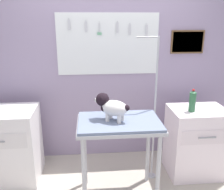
% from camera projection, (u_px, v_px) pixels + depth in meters
% --- Properties ---
extents(rear_wall_panel, '(4.00, 0.09, 2.30)m').
position_uv_depth(rear_wall_panel, '(107.00, 76.00, 3.39)').
color(rear_wall_panel, '#9E8CAA').
rests_on(rear_wall_panel, ground).
extents(grooming_table, '(0.87, 0.58, 0.91)m').
position_uv_depth(grooming_table, '(119.00, 130.00, 2.60)').
color(grooming_table, '#B7B7BC').
rests_on(grooming_table, ground).
extents(grooming_arm, '(0.30, 0.11, 1.74)m').
position_uv_depth(grooming_arm, '(154.00, 116.00, 2.93)').
color(grooming_arm, '#B7B7BC').
rests_on(grooming_arm, ground).
extents(dog, '(0.37, 0.29, 0.28)m').
position_uv_depth(dog, '(111.00, 106.00, 2.54)').
color(dog, white).
rests_on(dog, grooming_table).
extents(counter_left, '(0.80, 0.58, 0.90)m').
position_uv_depth(counter_left, '(4.00, 146.00, 3.00)').
color(counter_left, white).
rests_on(counter_left, ground).
extents(cabinet_right, '(0.68, 0.54, 0.87)m').
position_uv_depth(cabinet_right, '(196.00, 142.00, 3.13)').
color(cabinet_right, white).
rests_on(cabinet_right, ground).
extents(soda_bottle, '(0.08, 0.08, 0.27)m').
position_uv_depth(soda_bottle, '(192.00, 101.00, 2.91)').
color(soda_bottle, '#2F6640').
rests_on(soda_bottle, cabinet_right).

